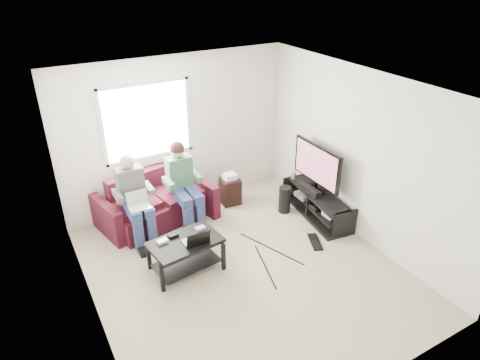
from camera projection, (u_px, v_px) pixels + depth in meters
name	position (u px, v px, depth m)	size (l,w,h in m)	color
floor	(243.00, 269.00, 6.08)	(4.50, 4.50, 0.00)	#B7AA8E
ceiling	(244.00, 89.00, 4.86)	(4.50, 4.50, 0.00)	white
wall_back	(177.00, 133.00, 7.20)	(4.50, 4.50, 0.00)	silver
wall_front	(373.00, 297.00, 3.74)	(4.50, 4.50, 0.00)	silver
wall_left	(83.00, 234.00, 4.59)	(4.50, 4.50, 0.00)	silver
wall_right	(360.00, 157.00, 6.34)	(4.50, 4.50, 0.00)	silver
window	(147.00, 121.00, 6.83)	(1.48, 0.04, 1.28)	white
sofa	(156.00, 204.00, 7.05)	(1.94, 1.13, 0.83)	#46111D
person_left	(135.00, 196.00, 6.44)	(0.40, 0.70, 1.34)	navy
person_right	(183.00, 180.00, 6.78)	(0.40, 0.71, 1.39)	navy
laptop_silver	(139.00, 204.00, 6.29)	(0.32, 0.22, 0.24)	silver
coffee_table	(185.00, 248.00, 5.92)	(1.03, 0.70, 0.48)	black
laptop_black	(195.00, 234.00, 5.79)	(0.34, 0.24, 0.24)	black
controller_a	(162.00, 241.00, 5.82)	(0.14, 0.09, 0.04)	silver
controller_b	(173.00, 235.00, 5.94)	(0.14, 0.09, 0.04)	black
controller_c	(200.00, 228.00, 6.09)	(0.14, 0.09, 0.04)	gray
tv_stand	(317.00, 206.00, 7.20)	(0.61, 1.45, 0.47)	black
tv	(317.00, 165.00, 6.94)	(0.12, 1.10, 0.81)	black
soundbar	(309.00, 189.00, 7.08)	(0.12, 0.50, 0.10)	black
drink_cup	(294.00, 175.00, 7.51)	(0.08, 0.08, 0.12)	#AB6E49
console_white	(333.00, 214.00, 6.86)	(0.30, 0.22, 0.06)	silver
console_grey	(306.00, 194.00, 7.39)	(0.34, 0.26, 0.08)	gray
console_black	(319.00, 203.00, 7.13)	(0.38, 0.30, 0.07)	black
subwoofer	(285.00, 199.00, 7.34)	(0.21, 0.21, 0.47)	black
keyboard_floor	(315.00, 242.00, 6.63)	(0.14, 0.43, 0.02)	black
end_table	(230.00, 190.00, 7.59)	(0.32, 0.32, 0.58)	black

